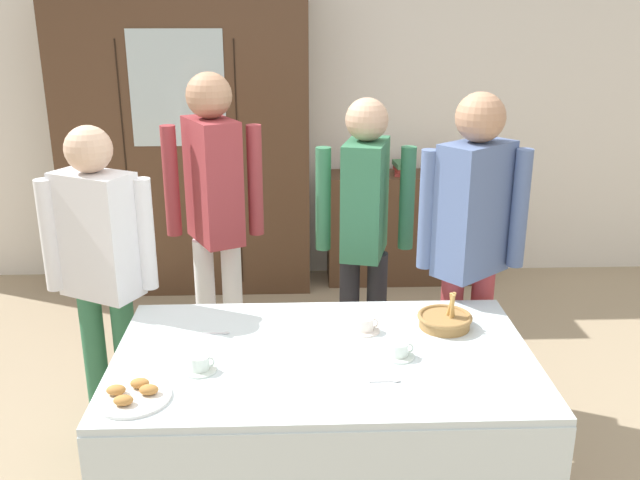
# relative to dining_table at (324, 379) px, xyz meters

# --- Properties ---
(ground_plane) EXTENTS (12.00, 12.00, 0.00)m
(ground_plane) POSITION_rel_dining_table_xyz_m (0.00, 0.24, -0.64)
(ground_plane) COLOR tan
(ground_plane) RESTS_ON ground
(back_wall) EXTENTS (6.40, 0.10, 2.70)m
(back_wall) POSITION_rel_dining_table_xyz_m (0.00, 2.89, 0.71)
(back_wall) COLOR silver
(back_wall) RESTS_ON ground
(dining_table) EXTENTS (1.70, 1.02, 0.74)m
(dining_table) POSITION_rel_dining_table_xyz_m (0.00, 0.00, 0.00)
(dining_table) COLOR #4C3321
(dining_table) RESTS_ON ground
(wall_cabinet) EXTENTS (1.79, 0.46, 2.18)m
(wall_cabinet) POSITION_rel_dining_table_xyz_m (-0.90, 2.59, 0.45)
(wall_cabinet) COLOR #4C3321
(wall_cabinet) RESTS_ON ground
(bookshelf_low) EXTENTS (1.12, 0.35, 0.85)m
(bookshelf_low) POSITION_rel_dining_table_xyz_m (0.71, 2.64, -0.22)
(bookshelf_low) COLOR #4C3321
(bookshelf_low) RESTS_ON ground
(book_stack) EXTENTS (0.15, 0.23, 0.09)m
(book_stack) POSITION_rel_dining_table_xyz_m (0.71, 2.64, 0.26)
(book_stack) COLOR #99332D
(book_stack) RESTS_ON bookshelf_low
(tea_cup_near_right) EXTENTS (0.13, 0.13, 0.06)m
(tea_cup_near_right) POSITION_rel_dining_table_xyz_m (-0.48, -0.09, 0.12)
(tea_cup_near_right) COLOR silver
(tea_cup_near_right) RESTS_ON dining_table
(tea_cup_far_right) EXTENTS (0.13, 0.13, 0.06)m
(tea_cup_far_right) POSITION_rel_dining_table_xyz_m (0.19, 0.23, 0.12)
(tea_cup_far_right) COLOR white
(tea_cup_far_right) RESTS_ON dining_table
(tea_cup_front_edge) EXTENTS (0.13, 0.13, 0.06)m
(tea_cup_front_edge) POSITION_rel_dining_table_xyz_m (0.30, -0.01, 0.12)
(tea_cup_front_edge) COLOR silver
(tea_cup_front_edge) RESTS_ON dining_table
(bread_basket) EXTENTS (0.24, 0.24, 0.16)m
(bread_basket) POSITION_rel_dining_table_xyz_m (0.54, 0.26, 0.13)
(bread_basket) COLOR #9E7542
(bread_basket) RESTS_ON dining_table
(pastry_plate) EXTENTS (0.28, 0.28, 0.05)m
(pastry_plate) POSITION_rel_dining_table_xyz_m (-0.70, -0.28, 0.11)
(pastry_plate) COLOR white
(pastry_plate) RESTS_ON dining_table
(spoon_front_edge) EXTENTS (0.12, 0.02, 0.01)m
(spoon_front_edge) POSITION_rel_dining_table_xyz_m (-0.44, 0.23, 0.10)
(spoon_front_edge) COLOR silver
(spoon_front_edge) RESTS_ON dining_table
(spoon_mid_left) EXTENTS (0.12, 0.02, 0.01)m
(spoon_mid_left) POSITION_rel_dining_table_xyz_m (0.24, -0.20, 0.10)
(spoon_mid_left) COLOR silver
(spoon_mid_left) RESTS_ON dining_table
(person_near_right_end) EXTENTS (0.52, 0.40, 1.64)m
(person_near_right_end) POSITION_rel_dining_table_xyz_m (0.26, 1.02, 0.35)
(person_near_right_end) COLOR #232328
(person_near_right_end) RESTS_ON ground
(person_by_cabinet) EXTENTS (0.52, 0.41, 1.76)m
(person_by_cabinet) POSITION_rel_dining_table_xyz_m (-0.54, 1.10, 0.44)
(person_by_cabinet) COLOR silver
(person_by_cabinet) RESTS_ON ground
(person_beside_shelf) EXTENTS (0.52, 0.38, 1.71)m
(person_beside_shelf) POSITION_rel_dining_table_xyz_m (0.73, 0.64, 0.41)
(person_beside_shelf) COLOR #933338
(person_beside_shelf) RESTS_ON ground
(person_behind_table_left) EXTENTS (0.52, 0.35, 1.58)m
(person_behind_table_left) POSITION_rel_dining_table_xyz_m (-1.02, 0.58, 0.32)
(person_behind_table_left) COLOR #33704C
(person_behind_table_left) RESTS_ON ground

